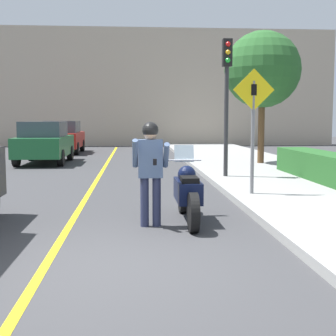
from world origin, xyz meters
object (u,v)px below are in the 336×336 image
(crossing_sign, at_px, (253,119))
(street_tree, at_px, (262,70))
(person_biker, at_px, (150,163))
(parked_car_green, at_px, (45,142))
(parked_car_red, at_px, (63,137))
(motorcycle, at_px, (188,193))
(traffic_light, at_px, (227,82))

(crossing_sign, distance_m, street_tree, 7.63)
(person_biker, distance_m, street_tree, 10.79)
(street_tree, bearing_deg, parked_car_green, 166.77)
(street_tree, relative_size, parked_car_red, 1.15)
(parked_car_red, bearing_deg, motorcycle, -74.68)
(street_tree, bearing_deg, traffic_light, -118.08)
(person_biker, bearing_deg, traffic_light, 66.97)
(parked_car_red, bearing_deg, traffic_light, -61.43)
(person_biker, bearing_deg, parked_car_red, 102.99)
(traffic_light, bearing_deg, motorcycle, -108.08)
(street_tree, bearing_deg, person_biker, -115.18)
(person_biker, bearing_deg, motorcycle, 26.62)
(parked_car_red, bearing_deg, street_tree, -42.24)
(crossing_sign, relative_size, parked_car_green, 0.65)
(crossing_sign, xyz_separation_m, traffic_light, (0.04, 3.15, 1.04))
(crossing_sign, relative_size, traffic_light, 0.70)
(traffic_light, relative_size, street_tree, 0.80)
(motorcycle, relative_size, person_biker, 1.27)
(motorcycle, relative_size, street_tree, 0.45)
(crossing_sign, xyz_separation_m, street_tree, (2.14, 7.10, 1.80))
(motorcycle, xyz_separation_m, crossing_sign, (1.67, 2.07, 1.27))
(street_tree, bearing_deg, crossing_sign, -106.81)
(parked_car_green, bearing_deg, motorcycle, -67.94)
(motorcycle, bearing_deg, person_biker, -153.38)
(person_biker, xyz_separation_m, parked_car_red, (-3.95, 17.14, -0.21))
(person_biker, relative_size, crossing_sign, 0.64)
(person_biker, relative_size, parked_car_red, 0.41)
(crossing_sign, relative_size, street_tree, 0.56)
(street_tree, bearing_deg, motorcycle, -112.57)
(person_biker, xyz_separation_m, parked_car_green, (-3.86, 11.46, -0.21))
(parked_car_green, relative_size, parked_car_red, 1.00)
(traffic_light, bearing_deg, parked_car_red, 118.57)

